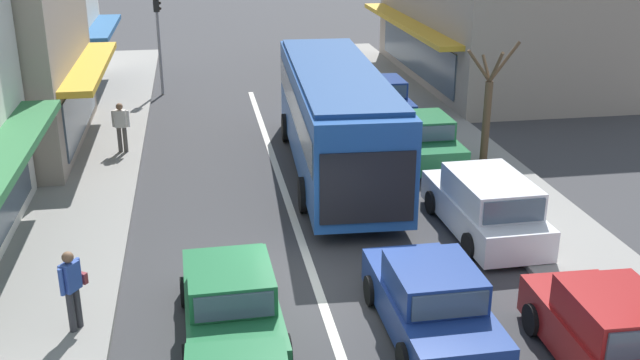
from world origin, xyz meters
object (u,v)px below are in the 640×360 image
object	(u,v)px
sedan_queue_far_back	(431,303)
parked_sedan_kerb_third	(422,140)
parked_hatchback_kerb_front	(606,332)
parked_wagon_kerb_second	(486,206)
street_tree_right	(488,110)
parked_sedan_kerb_rear	(381,99)
pedestrian_with_handbag_near	(72,285)
pedestrian_browsing_midblock	(121,124)
sedan_adjacent_lane_trail	(231,304)
traffic_light_downstreet	(158,28)
city_bus	(335,113)

from	to	relation	value
sedan_queue_far_back	parked_sedan_kerb_third	size ratio (longest dim) A/B	1.00
parked_hatchback_kerb_front	parked_wagon_kerb_second	distance (m)	5.80
parked_sedan_kerb_third	street_tree_right	bearing A→B (deg)	-24.02
parked_sedan_kerb_rear	pedestrian_with_handbag_near	distance (m)	17.13
parked_sedan_kerb_third	pedestrian_browsing_midblock	world-z (taller)	pedestrian_browsing_midblock
parked_hatchback_kerb_front	parked_wagon_kerb_second	size ratio (longest dim) A/B	0.83
parked_sedan_kerb_third	sedan_adjacent_lane_trail	bearing A→B (deg)	-125.19
parked_sedan_kerb_rear	traffic_light_downstreet	size ratio (longest dim) A/B	1.00
sedan_adjacent_lane_trail	parked_hatchback_kerb_front	distance (m)	6.83
city_bus	parked_wagon_kerb_second	world-z (taller)	city_bus
pedestrian_browsing_midblock	traffic_light_downstreet	bearing A→B (deg)	82.69
city_bus	street_tree_right	size ratio (longest dim) A/B	2.83
parked_hatchback_kerb_front	sedan_adjacent_lane_trail	bearing A→B (deg)	161.44
parked_sedan_kerb_third	street_tree_right	size ratio (longest dim) A/B	1.08
street_tree_right	pedestrian_with_handbag_near	world-z (taller)	street_tree_right
sedan_adjacent_lane_trail	street_tree_right	xyz separation A→B (m)	(8.42, 8.59, 1.12)
street_tree_right	city_bus	bearing A→B (deg)	179.18
sedan_adjacent_lane_trail	parked_wagon_kerb_second	distance (m)	7.44
sedan_adjacent_lane_trail	pedestrian_with_handbag_near	xyz separation A→B (m)	(-2.94, 0.49, 0.40)
pedestrian_browsing_midblock	sedan_adjacent_lane_trail	bearing A→B (deg)	-75.81
parked_wagon_kerb_second	traffic_light_downstreet	world-z (taller)	traffic_light_downstreet
sedan_queue_far_back	city_bus	bearing A→B (deg)	90.68
parked_wagon_kerb_second	parked_sedan_kerb_rear	distance (m)	11.08
pedestrian_with_handbag_near	pedestrian_browsing_midblock	world-z (taller)	same
parked_hatchback_kerb_front	traffic_light_downstreet	xyz separation A→B (m)	(-8.30, 21.67, 2.15)
parked_wagon_kerb_second	parked_sedan_kerb_rear	world-z (taller)	parked_wagon_kerb_second
parked_hatchback_kerb_front	street_tree_right	world-z (taller)	street_tree_right
sedan_adjacent_lane_trail	parked_wagon_kerb_second	xyz separation A→B (m)	(6.50, 3.62, 0.08)
sedan_adjacent_lane_trail	parked_hatchback_kerb_front	size ratio (longest dim) A/B	1.13
city_bus	sedan_adjacent_lane_trail	distance (m)	9.48
street_tree_right	pedestrian_with_handbag_near	bearing A→B (deg)	-144.48
pedestrian_with_handbag_near	sedan_adjacent_lane_trail	bearing A→B (deg)	-9.40
parked_hatchback_kerb_front	traffic_light_downstreet	distance (m)	23.31
parked_sedan_kerb_third	street_tree_right	world-z (taller)	street_tree_right
parked_sedan_kerb_third	street_tree_right	distance (m)	2.26
parked_hatchback_kerb_front	pedestrian_browsing_midblock	distance (m)	16.44
traffic_light_downstreet	parked_sedan_kerb_rear	bearing A→B (deg)	-29.60
sedan_queue_far_back	parked_sedan_kerb_rear	world-z (taller)	same
street_tree_right	traffic_light_downstreet	bearing A→B (deg)	133.22
sedan_queue_far_back	pedestrian_with_handbag_near	xyz separation A→B (m)	(-6.70, 1.08, 0.40)
sedan_queue_far_back	traffic_light_downstreet	size ratio (longest dim) A/B	1.00
parked_wagon_kerb_second	parked_sedan_kerb_third	bearing A→B (deg)	88.73
parked_wagon_kerb_second	street_tree_right	world-z (taller)	street_tree_right
street_tree_right	pedestrian_with_handbag_near	distance (m)	13.97
parked_hatchback_kerb_front	parked_sedan_kerb_third	xyz separation A→B (m)	(0.15, 11.57, -0.05)
parked_wagon_kerb_second	pedestrian_with_handbag_near	bearing A→B (deg)	-161.59
city_bus	pedestrian_with_handbag_near	xyz separation A→B (m)	(-6.59, -8.18, -0.81)
parked_wagon_kerb_second	pedestrian_with_handbag_near	size ratio (longest dim) A/B	2.78
pedestrian_with_handbag_near	parked_wagon_kerb_second	bearing A→B (deg)	18.41
sedan_adjacent_lane_trail	sedan_queue_far_back	world-z (taller)	same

